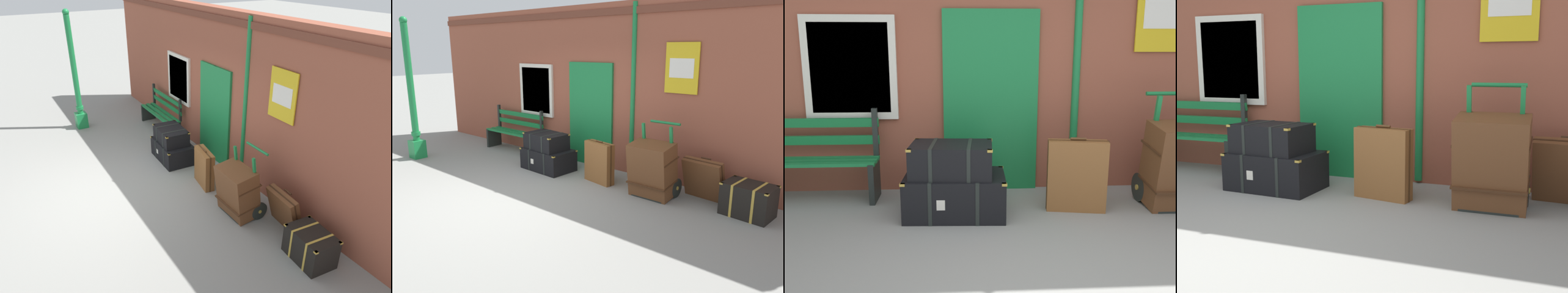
# 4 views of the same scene
# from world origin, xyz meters

# --- Properties ---
(ground_plane) EXTENTS (60.00, 60.00, 0.00)m
(ground_plane) POSITION_xyz_m (0.00, 0.00, 0.00)
(ground_plane) COLOR gray
(brick_facade) EXTENTS (10.40, 0.35, 3.20)m
(brick_facade) POSITION_xyz_m (-0.01, 2.60, 1.60)
(brick_facade) COLOR brown
(brick_facade) RESTS_ON ground
(platform_bench) EXTENTS (1.60, 0.43, 1.01)m
(platform_bench) POSITION_xyz_m (-2.23, 2.16, 0.44)
(platform_bench) COLOR #197A3D
(platform_bench) RESTS_ON ground
(steamer_trunk_base) EXTENTS (1.04, 0.70, 0.43)m
(steamer_trunk_base) POSITION_xyz_m (-0.57, 1.61, 0.21)
(steamer_trunk_base) COLOR black
(steamer_trunk_base) RESTS_ON ground
(steamer_trunk_middle) EXTENTS (0.85, 0.61, 0.33)m
(steamer_trunk_middle) POSITION_xyz_m (-0.60, 1.60, 0.58)
(steamer_trunk_middle) COLOR black
(steamer_trunk_middle) RESTS_ON steamer_trunk_base
(porters_trolley) EXTENTS (0.71, 0.56, 1.21)m
(porters_trolley) POSITION_xyz_m (1.79, 1.82, 0.27)
(porters_trolley) COLOR black
(porters_trolley) RESTS_ON ground
(large_brown_trunk) EXTENTS (0.70, 0.56, 0.93)m
(large_brown_trunk) POSITION_xyz_m (1.79, 1.65, 0.47)
(large_brown_trunk) COLOR brown
(large_brown_trunk) RESTS_ON ground
(suitcase_caramel) EXTENTS (0.62, 0.29, 0.78)m
(suitcase_caramel) POSITION_xyz_m (0.69, 1.66, 0.37)
(suitcase_caramel) COLOR brown
(suitcase_caramel) RESTS_ON ground
(suitcase_slate) EXTENTS (0.68, 0.40, 0.69)m
(suitcase_slate) POSITION_xyz_m (2.48, 2.10, 0.34)
(suitcase_slate) COLOR brown
(suitcase_slate) RESTS_ON ground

